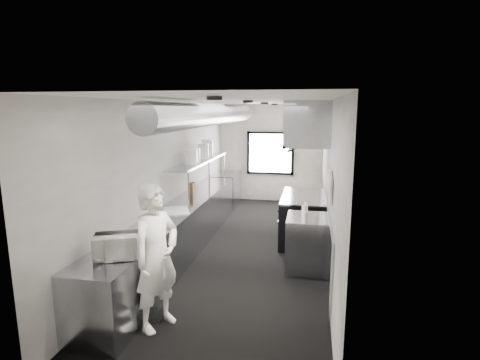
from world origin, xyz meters
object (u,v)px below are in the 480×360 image
at_px(plate_stack_b, 195,155).
at_px(plate_stack_c, 204,151).
at_px(squeeze_bottle_b, 305,215).
at_px(plate_stack_a, 191,156).
at_px(pass_shelf, 200,161).
at_px(squeeze_bottle_a, 306,217).
at_px(squeeze_bottle_d, 306,209).
at_px(squeeze_bottle_e, 306,207).
at_px(line_cook, 157,257).
at_px(microwave, 116,246).
at_px(cutting_board, 176,211).
at_px(bottle_station, 306,243).
at_px(range, 302,218).
at_px(deli_tub_b, 119,237).
at_px(knife_block, 192,188).
at_px(squeeze_bottle_c, 304,211).
at_px(deli_tub_a, 117,239).
at_px(far_work_table, 226,189).
at_px(plate_stack_d, 208,148).
at_px(exhaust_hood, 308,123).
at_px(small_plate, 165,221).
at_px(prep_counter, 180,231).

distance_m(plate_stack_b, plate_stack_c, 0.58).
bearing_deg(squeeze_bottle_b, plate_stack_a, 151.32).
height_order(pass_shelf, plate_stack_b, plate_stack_b).
bearing_deg(squeeze_bottle_a, squeeze_bottle_d, 90.09).
bearing_deg(squeeze_bottle_e, plate_stack_c, 145.11).
relative_size(line_cook, microwave, 3.81).
bearing_deg(squeeze_bottle_d, cutting_board, -173.38).
height_order(pass_shelf, bottle_station, pass_shelf).
bearing_deg(range, squeeze_bottle_a, -86.91).
relative_size(deli_tub_b, squeeze_bottle_e, 0.80).
distance_m(plate_stack_b, squeeze_bottle_d, 2.71).
height_order(knife_block, plate_stack_b, plate_stack_b).
relative_size(bottle_station, squeeze_bottle_e, 5.24).
xyz_separation_m(plate_stack_b, squeeze_bottle_c, (2.30, -1.35, -0.72)).
relative_size(deli_tub_a, deli_tub_b, 1.03).
distance_m(deli_tub_b, squeeze_bottle_b, 2.86).
bearing_deg(cutting_board, far_work_table, 90.66).
bearing_deg(deli_tub_b, squeeze_bottle_a, 27.87).
bearing_deg(plate_stack_d, cutting_board, -88.11).
relative_size(bottle_station, plate_stack_b, 3.10).
height_order(knife_block, squeeze_bottle_b, knife_block).
relative_size(pass_shelf, plate_stack_c, 8.95).
xyz_separation_m(plate_stack_d, squeeze_bottle_c, (2.27, -2.24, -0.77)).
bearing_deg(cutting_board, plate_stack_b, 94.02).
distance_m(squeeze_bottle_a, squeeze_bottle_e, 0.68).
distance_m(far_work_table, squeeze_bottle_e, 4.25).
xyz_separation_m(exhaust_hood, small_plate, (-2.15, -2.08, -1.48)).
relative_size(plate_stack_c, squeeze_bottle_b, 1.86).
bearing_deg(bottle_station, range, 94.57).
bearing_deg(small_plate, squeeze_bottle_c, 18.02).
bearing_deg(knife_block, pass_shelf, 79.32).
bearing_deg(plate_stack_a, plate_stack_b, 91.19).
bearing_deg(squeeze_bottle_b, cutting_board, 176.99).
height_order(squeeze_bottle_b, squeeze_bottle_e, squeeze_bottle_b).
bearing_deg(far_work_table, squeeze_bottle_c, -60.01).
xyz_separation_m(pass_shelf, deli_tub_a, (-0.14, -3.40, -0.58)).
distance_m(prep_counter, small_plate, 1.00).
xyz_separation_m(prep_counter, squeeze_bottle_a, (2.28, -0.54, 0.54)).
bearing_deg(squeeze_bottle_e, pass_shelf, 149.51).
distance_m(plate_stack_d, squeeze_bottle_b, 3.44).
distance_m(pass_shelf, plate_stack_b, 0.38).
height_order(plate_stack_c, squeeze_bottle_e, plate_stack_c).
height_order(plate_stack_b, plate_stack_d, plate_stack_d).
bearing_deg(plate_stack_b, squeeze_bottle_d, -26.68).
height_order(plate_stack_d, squeeze_bottle_a, plate_stack_d).
bearing_deg(squeeze_bottle_a, squeeze_bottle_e, 91.17).
relative_size(pass_shelf, plate_stack_a, 9.77).
xyz_separation_m(deli_tub_a, small_plate, (0.27, 1.02, -0.04)).
xyz_separation_m(line_cook, deli_tub_b, (-0.73, 0.45, 0.05)).
distance_m(cutting_board, squeeze_bottle_b, 2.23).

